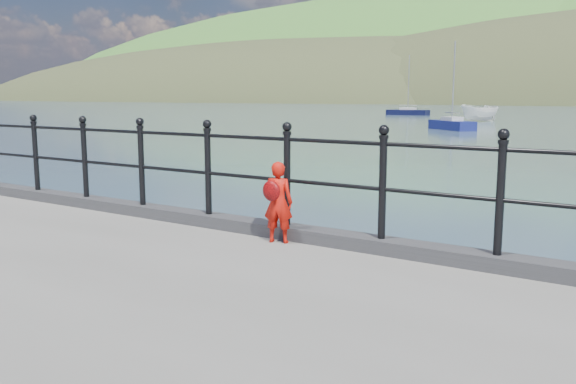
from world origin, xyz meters
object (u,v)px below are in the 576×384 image
Objects in this scene: launch_white at (479,113)px; sailboat_port at (452,125)px; child at (278,201)px; sailboat_left at (408,112)px; railing at (246,164)px.

launch_white is 0.65× the size of sailboat_port.
sailboat_left reaches higher than child.
sailboat_left is (-27.68, 70.98, -1.48)m from railing.
sailboat_left is at bearing 111.30° from railing.
child is at bearing -41.52° from launch_white.
sailboat_port is 0.85× the size of sailboat_left.
sailboat_left is at bearing 157.96° from sailboat_port.
launch_white is at bearing -94.46° from child.
railing is at bearing -34.77° from sailboat_port.
sailboat_port is (-11.83, 40.53, -1.13)m from child.
child is 0.20× the size of launch_white.
launch_white is at bearing 139.01° from sailboat_port.
sailboat_port reaches higher than railing.
sailboat_left reaches higher than sailboat_port.
launch_white is 0.56× the size of sailboat_left.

